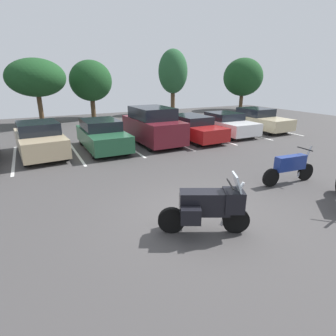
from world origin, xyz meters
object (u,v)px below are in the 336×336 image
at_px(car_maroon, 153,126).
at_px(car_white, 226,124).
at_px(motorcycle_touring, 209,206).
at_px(car_green, 102,135).
at_px(car_red, 191,127).
at_px(motorcycle_second, 290,167).
at_px(car_champagne, 258,120).
at_px(car_tan, 40,139).

height_order(car_maroon, car_white, car_maroon).
relative_size(motorcycle_touring, car_green, 0.45).
bearing_deg(motorcycle_touring, car_red, 60.49).
xyz_separation_m(motorcycle_touring, motorcycle_second, (4.27, 1.32, -0.10)).
relative_size(motorcycle_second, car_red, 0.44).
distance_m(motorcycle_second, car_champagne, 10.03).
xyz_separation_m(car_tan, car_maroon, (5.60, -0.20, 0.21)).
bearing_deg(car_green, car_maroon, 0.99).
bearing_deg(car_maroon, car_white, 1.62).
distance_m(car_tan, car_champagne, 13.58).
bearing_deg(car_red, car_maroon, -179.79).
relative_size(car_green, car_white, 1.01).
relative_size(motorcycle_touring, car_maroon, 0.44).
xyz_separation_m(car_maroon, car_champagne, (7.98, 0.34, -0.25)).
bearing_deg(motorcycle_touring, motorcycle_second, 17.17).
bearing_deg(car_green, car_red, 0.62).
bearing_deg(car_tan, car_maroon, -2.07).
relative_size(car_green, car_champagne, 0.96).
bearing_deg(car_champagne, car_green, -177.93).
bearing_deg(car_tan, motorcycle_second, -46.45).
distance_m(car_green, car_white, 7.86).
xyz_separation_m(car_red, car_champagne, (5.53, 0.33, 0.03)).
height_order(car_tan, car_maroon, car_maroon).
bearing_deg(car_champagne, car_maroon, -177.56).
relative_size(motorcycle_touring, motorcycle_second, 0.91).
distance_m(car_tan, car_red, 8.05).
height_order(motorcycle_second, car_maroon, car_maroon).
bearing_deg(car_maroon, car_tan, 177.93).
height_order(motorcycle_second, car_red, car_red).
bearing_deg(car_red, car_white, 2.93).
bearing_deg(car_white, car_maroon, -178.38).
bearing_deg(motorcycle_touring, car_white, 49.60).
xyz_separation_m(motorcycle_touring, car_green, (-0.23, 8.77, 0.03)).
height_order(car_green, car_champagne, car_green).
bearing_deg(car_green, car_white, 1.40).
height_order(motorcycle_touring, car_tan, car_tan).
height_order(motorcycle_touring, car_white, motorcycle_touring).
bearing_deg(motorcycle_touring, car_tan, 108.71).
bearing_deg(car_tan, motorcycle_touring, -71.29).
xyz_separation_m(car_green, car_maroon, (2.77, 0.05, 0.24)).
xyz_separation_m(motorcycle_second, car_white, (3.36, 7.64, 0.07)).
distance_m(car_maroon, car_champagne, 8.00).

